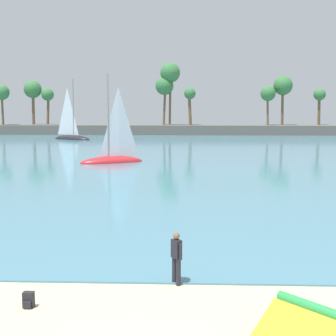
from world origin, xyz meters
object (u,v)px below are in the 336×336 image
object	(u,v)px
backpack_near_kite	(28,300)
person_at_waterline	(176,257)
sailboat_toward_headland	(71,134)
sailboat_near_shore	(113,154)

from	to	relation	value
backpack_near_kite	person_at_waterline	bearing A→B (deg)	25.37
person_at_waterline	sailboat_toward_headland	bearing A→B (deg)	105.94
person_at_waterline	backpack_near_kite	size ratio (longest dim) A/B	3.78
backpack_near_kite	sailboat_toward_headland	distance (m)	66.20
sailboat_near_shore	sailboat_toward_headland	size ratio (longest dim) A/B	0.88
backpack_near_kite	sailboat_near_shore	bearing A→B (deg)	94.51
backpack_near_kite	sailboat_toward_headland	bearing A→B (deg)	102.10
backpack_near_kite	sailboat_near_shore	xyz separation A→B (m)	(-2.67, 33.87, 0.66)
sailboat_near_shore	backpack_near_kite	bearing A→B (deg)	-85.49
sailboat_near_shore	sailboat_toward_headland	bearing A→B (deg)	109.95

